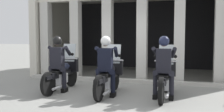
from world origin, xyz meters
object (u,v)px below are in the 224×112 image
(police_officer_center, at_px, (106,61))
(police_officer_right, at_px, (164,62))
(motorcycle_left, at_px, (63,73))
(police_officer_left, at_px, (58,59))
(motorcycle_center, at_px, (109,76))
(motorcycle_right, at_px, (165,78))

(police_officer_center, relative_size, police_officer_right, 1.00)
(motorcycle_left, distance_m, police_officer_right, 2.99)
(police_officer_left, distance_m, motorcycle_center, 1.54)
(motorcycle_center, bearing_deg, police_officer_left, -171.11)
(motorcycle_center, bearing_deg, police_officer_center, -86.92)
(motorcycle_left, height_order, motorcycle_right, same)
(motorcycle_left, distance_m, motorcycle_center, 1.48)
(police_officer_left, bearing_deg, motorcycle_right, 14.75)
(police_officer_left, distance_m, police_officer_right, 2.95)
(motorcycle_center, xyz_separation_m, police_officer_center, (-0.00, -0.28, 0.44))
(motorcycle_left, xyz_separation_m, motorcycle_right, (2.95, -0.01, 0.00))
(motorcycle_left, distance_m, motorcycle_right, 2.95)
(police_officer_left, height_order, police_officer_center, same)
(police_officer_right, bearing_deg, motorcycle_right, 91.98)
(motorcycle_right, xyz_separation_m, police_officer_right, (-0.00, -0.28, 0.44))
(motorcycle_left, xyz_separation_m, police_officer_center, (1.47, -0.42, 0.44))
(police_officer_center, distance_m, police_officer_right, 1.48)
(police_officer_right, bearing_deg, motorcycle_center, 176.46)
(police_officer_center, xyz_separation_m, motorcycle_right, (1.47, 0.42, -0.44))
(motorcycle_center, xyz_separation_m, motorcycle_right, (1.47, 0.13, 0.00))
(motorcycle_right, distance_m, police_officer_right, 0.52)
(motorcycle_center, height_order, motorcycle_right, same)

